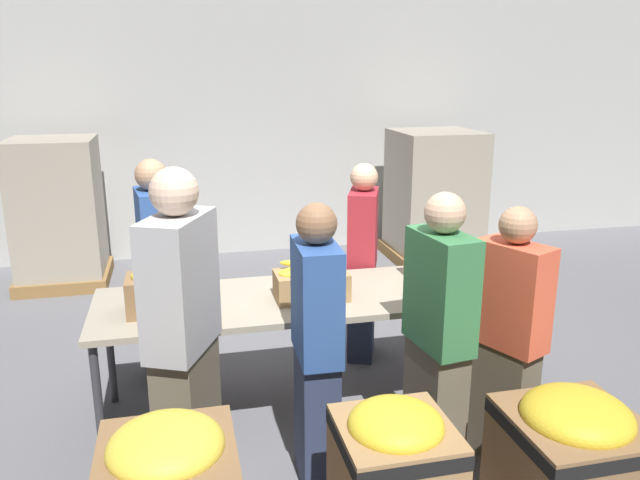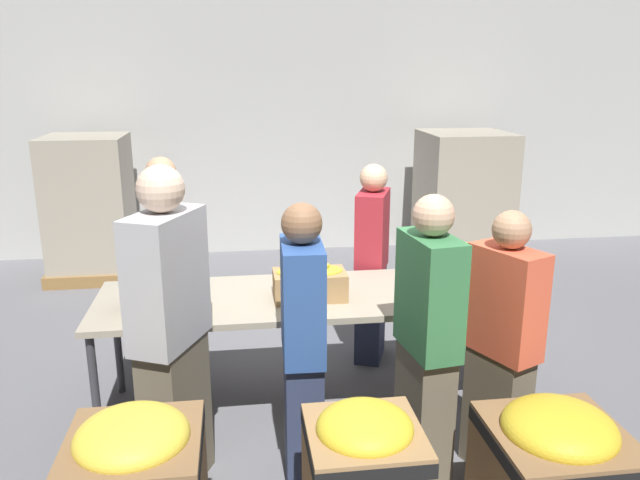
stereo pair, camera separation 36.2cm
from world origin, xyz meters
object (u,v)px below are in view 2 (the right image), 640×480
at_px(volunteer_4, 167,268).
at_px(volunteer_5, 427,343).
at_px(banana_box_0, 161,283).
at_px(banana_box_2, 450,263).
at_px(volunteer_0, 372,265).
at_px(volunteer_3, 502,347).
at_px(banana_box_1, 310,281).
at_px(volunteer_2, 303,348).
at_px(donation_bin_2, 553,477).
at_px(pallet_stack_1, 90,208).
at_px(volunteer_1, 171,335).
at_px(pallet_stack_0, 463,200).
at_px(sorting_table, 310,301).

xyz_separation_m(volunteer_4, volunteer_5, (1.51, -1.50, -0.00)).
relative_size(banana_box_0, banana_box_2, 0.85).
distance_m(volunteer_0, volunteer_3, 1.55).
bearing_deg(banana_box_1, volunteer_2, -100.10).
relative_size(volunteer_0, donation_bin_2, 2.03).
relative_size(banana_box_1, banana_box_2, 0.96).
height_order(banana_box_2, volunteer_4, volunteer_4).
bearing_deg(donation_bin_2, pallet_stack_1, 123.34).
relative_size(volunteer_4, donation_bin_2, 2.14).
distance_m(volunteer_1, volunteer_3, 1.79).
relative_size(volunteer_4, pallet_stack_0, 1.07).
bearing_deg(volunteer_3, pallet_stack_0, -41.68).
height_order(banana_box_0, donation_bin_2, banana_box_0).
xyz_separation_m(banana_box_1, donation_bin_2, (0.97, -1.40, -0.52)).
bearing_deg(banana_box_2, volunteer_5, -115.77).
distance_m(sorting_table, pallet_stack_0, 3.69).
xyz_separation_m(sorting_table, banana_box_1, (-0.01, -0.07, 0.16)).
xyz_separation_m(donation_bin_2, pallet_stack_1, (-3.00, 4.55, 0.35)).
relative_size(banana_box_1, volunteer_1, 0.26).
xyz_separation_m(volunteer_4, pallet_stack_1, (-1.05, 2.40, -0.05)).
xyz_separation_m(volunteer_0, donation_bin_2, (0.40, -2.15, -0.37)).
bearing_deg(pallet_stack_1, volunteer_4, -66.31).
bearing_deg(sorting_table, volunteer_3, -40.54).
height_order(sorting_table, pallet_stack_0, pallet_stack_0).
bearing_deg(banana_box_2, volunteer_0, 124.44).
distance_m(donation_bin_2, pallet_stack_0, 4.64).
relative_size(sorting_table, donation_bin_2, 3.60).
height_order(volunteer_0, volunteer_5, volunteer_5).
distance_m(volunteer_0, pallet_stack_0, 2.82).
bearing_deg(pallet_stack_1, volunteer_2, -63.63).
bearing_deg(pallet_stack_0, volunteer_0, -124.43).
xyz_separation_m(volunteer_5, pallet_stack_0, (1.62, 3.82, -0.05)).
xyz_separation_m(banana_box_2, pallet_stack_1, (-3.00, 3.00, -0.20)).
xyz_separation_m(banana_box_2, volunteer_3, (-0.01, -0.90, -0.20)).
bearing_deg(volunteer_3, volunteer_0, -9.39).
bearing_deg(sorting_table, donation_bin_2, -56.77).
bearing_deg(banana_box_2, banana_box_0, -175.31).
distance_m(volunteer_1, volunteer_2, 0.70).
bearing_deg(donation_bin_2, volunteer_2, 146.68).
xyz_separation_m(volunteer_3, volunteer_4, (-1.94, 1.51, 0.05)).
distance_m(volunteer_3, volunteer_4, 2.46).
distance_m(volunteer_1, donation_bin_2, 2.00).
height_order(banana_box_0, volunteer_1, volunteer_1).
relative_size(banana_box_2, volunteer_3, 0.31).
distance_m(pallet_stack_0, pallet_stack_1, 4.19).
bearing_deg(volunteer_1, banana_box_0, 34.87).
relative_size(banana_box_1, volunteer_0, 0.30).
relative_size(volunteer_0, volunteer_2, 0.98).
bearing_deg(volunteer_2, pallet_stack_1, 28.43).
relative_size(volunteer_1, volunteer_2, 1.13).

